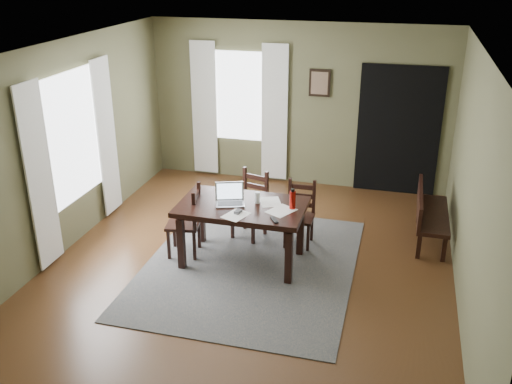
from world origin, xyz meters
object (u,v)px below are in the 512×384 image
(dining_table, at_px, (242,212))
(chair_back_right, at_px, (300,214))
(bench, at_px, (428,211))
(chair_back_left, at_px, (251,205))
(laptop, at_px, (230,198))
(chair_end, at_px, (187,222))
(water_bottle, at_px, (293,200))

(dining_table, xyz_separation_m, chair_back_right, (0.61, 0.67, -0.27))
(bench, bearing_deg, chair_back_left, 101.45)
(chair_back_right, height_order, laptop, laptop)
(dining_table, distance_m, bench, 2.60)
(dining_table, bearing_deg, chair_back_right, 47.75)
(chair_end, relative_size, water_bottle, 3.62)
(bench, height_order, water_bottle, water_bottle)
(laptop, bearing_deg, chair_end, 162.53)
(dining_table, xyz_separation_m, laptop, (-0.16, 0.02, 0.16))
(chair_back_left, distance_m, water_bottle, 1.10)
(chair_back_left, distance_m, chair_back_right, 0.70)
(chair_end, bearing_deg, chair_back_right, 106.53)
(chair_back_right, relative_size, bench, 0.68)
(dining_table, xyz_separation_m, chair_back_left, (-0.09, 0.73, -0.24))
(chair_back_left, relative_size, bench, 0.72)
(dining_table, distance_m, chair_back_right, 0.95)
(chair_end, relative_size, bench, 0.73)
(chair_end, distance_m, water_bottle, 1.44)
(dining_table, bearing_deg, laptop, 173.61)
(chair_end, bearing_deg, laptop, 81.82)
(bench, distance_m, water_bottle, 2.08)
(chair_back_left, bearing_deg, bench, 27.00)
(dining_table, bearing_deg, bench, 28.12)
(chair_end, bearing_deg, water_bottle, 81.87)
(dining_table, height_order, chair_back_left, chair_back_left)
(chair_end, xyz_separation_m, chair_back_right, (1.35, 0.67, -0.03))
(bench, relative_size, water_bottle, 4.94)
(dining_table, distance_m, chair_back_left, 0.78)
(chair_back_left, relative_size, laptop, 2.17)
(bench, xyz_separation_m, water_bottle, (-1.65, -1.17, 0.48))
(chair_back_right, distance_m, bench, 1.76)
(dining_table, height_order, chair_back_right, chair_back_right)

